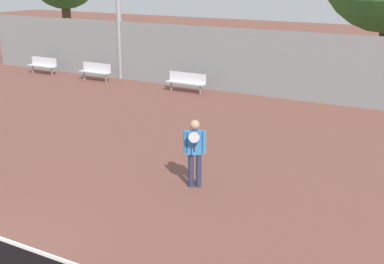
% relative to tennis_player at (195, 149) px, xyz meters
% --- Properties ---
extents(tennis_player, '(0.52, 0.50, 1.71)m').
position_rel_tennis_player_xyz_m(tennis_player, '(0.00, 0.00, 0.00)').
color(tennis_player, '#282D47').
rests_on(tennis_player, ground_plane).
extents(bench_courtside_near, '(1.70, 0.40, 0.87)m').
position_rel_tennis_player_xyz_m(bench_courtside_near, '(-14.40, 9.14, -0.44)').
color(bench_courtside_near, silver).
rests_on(bench_courtside_near, ground_plane).
extents(bench_courtside_far, '(1.68, 0.40, 0.87)m').
position_rel_tennis_player_xyz_m(bench_courtside_far, '(-10.87, 9.14, -0.44)').
color(bench_courtside_far, silver).
rests_on(bench_courtside_far, ground_plane).
extents(bench_adjacent_court, '(1.85, 0.40, 0.87)m').
position_rel_tennis_player_xyz_m(bench_adjacent_court, '(-5.73, 9.15, -0.44)').
color(bench_adjacent_court, silver).
rests_on(bench_adjacent_court, ground_plane).
extents(back_fence, '(34.17, 0.06, 2.80)m').
position_rel_tennis_player_xyz_m(back_fence, '(-1.57, 10.19, 0.42)').
color(back_fence, gray).
rests_on(back_fence, ground_plane).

